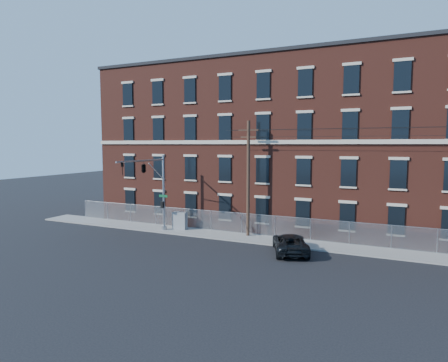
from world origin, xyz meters
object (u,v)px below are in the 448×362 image
traffic_signal_mast (149,176)px  utility_cabinet (180,220)px  pickup_truck (290,243)px  utility_pole_near (248,176)px

traffic_signal_mast → utility_cabinet: 5.61m
traffic_signal_mast → pickup_truck: 13.51m
traffic_signal_mast → pickup_truck: (12.68, 0.09, -4.68)m
pickup_truck → utility_cabinet: size_ratio=3.17×
traffic_signal_mast → utility_cabinet: (1.20, 3.18, -4.46)m
traffic_signal_mast → utility_pole_near: size_ratio=0.70×
traffic_signal_mast → utility_cabinet: bearing=69.3°
utility_pole_near → pickup_truck: (4.68, -3.33, -4.63)m
utility_pole_near → utility_cabinet: bearing=-178.0°
utility_pole_near → utility_cabinet: utility_pole_near is taller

